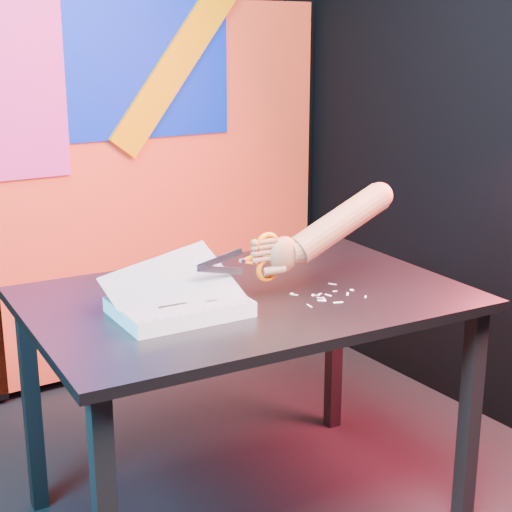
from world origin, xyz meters
TOP-DOWN VIEW (x-y plane):
  - room at (0.00, 0.00)m, footprint 3.01×3.01m
  - backdrop at (0.06, 1.46)m, footprint 2.88×0.05m
  - work_table at (0.32, 0.25)m, footprint 1.34×0.95m
  - printout_stack at (0.07, 0.21)m, footprint 0.37×0.27m
  - scissors at (0.33, 0.19)m, footprint 0.27×0.03m
  - hand_forearm at (0.57, 0.17)m, footprint 0.49×0.11m
  - paper_clippings at (0.50, 0.11)m, footprint 0.21×0.17m

SIDE VIEW (x-z plane):
  - work_table at x=0.32m, z-range 0.29..1.04m
  - paper_clippings at x=0.50m, z-range 0.75..0.75m
  - printout_stack at x=0.07m, z-range 0.68..0.87m
  - scissors at x=0.33m, z-range 0.80..0.95m
  - hand_forearm at x=0.57m, z-range 0.82..1.06m
  - backdrop at x=0.06m, z-range -0.08..2.00m
  - room at x=0.00m, z-range 0.00..2.71m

